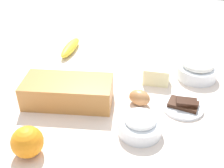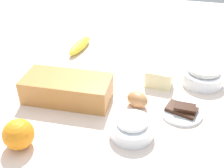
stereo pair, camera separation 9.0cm
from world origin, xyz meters
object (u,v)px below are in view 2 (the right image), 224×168
(butter_block, at_px, (159,78))
(egg_near_butter, at_px, (137,99))
(loaf_pan, at_px, (67,88))
(chocolate_plate, at_px, (182,111))
(orange_fruit, at_px, (18,134))
(sugar_bowl, at_px, (132,126))
(banana, at_px, (80,46))
(flour_bowl, at_px, (203,75))

(butter_block, xyz_separation_m, egg_near_butter, (-0.05, -0.14, -0.00))
(loaf_pan, height_order, chocolate_plate, loaf_pan)
(egg_near_butter, height_order, chocolate_plate, egg_near_butter)
(loaf_pan, distance_m, orange_fruit, 0.23)
(loaf_pan, bearing_deg, sugar_bowl, -27.73)
(chocolate_plate, bearing_deg, egg_near_butter, 179.12)
(loaf_pan, height_order, banana, loaf_pan)
(butter_block, xyz_separation_m, chocolate_plate, (0.09, -0.14, -0.02))
(flour_bowl, xyz_separation_m, orange_fruit, (-0.46, -0.45, 0.01))
(orange_fruit, bearing_deg, chocolate_plate, 31.81)
(loaf_pan, distance_m, sugar_bowl, 0.26)
(butter_block, bearing_deg, loaf_pan, -149.49)
(sugar_bowl, bearing_deg, flour_bowl, 60.01)
(egg_near_butter, bearing_deg, loaf_pan, -174.12)
(loaf_pan, distance_m, flour_bowl, 0.48)
(orange_fruit, bearing_deg, butter_block, 51.24)
(orange_fruit, bearing_deg, loaf_pan, 80.72)
(banana, height_order, butter_block, butter_block)
(banana, relative_size, egg_near_butter, 2.71)
(butter_block, relative_size, egg_near_butter, 1.28)
(butter_block, bearing_deg, chocolate_plate, -58.29)
(banana, bearing_deg, orange_fruit, -84.26)
(flour_bowl, bearing_deg, egg_near_butter, -135.34)
(loaf_pan, distance_m, chocolate_plate, 0.37)
(banana, distance_m, egg_near_butter, 0.47)
(loaf_pan, xyz_separation_m, sugar_bowl, (0.24, -0.11, -0.01))
(flour_bowl, relative_size, egg_near_butter, 2.09)
(orange_fruit, distance_m, chocolate_plate, 0.48)
(butter_block, height_order, egg_near_butter, butter_block)
(loaf_pan, relative_size, flour_bowl, 1.96)
(orange_fruit, height_order, chocolate_plate, orange_fruit)
(egg_near_butter, bearing_deg, flour_bowl, 44.66)
(sugar_bowl, distance_m, butter_block, 0.27)
(sugar_bowl, xyz_separation_m, orange_fruit, (-0.27, -0.12, 0.01))
(butter_block, bearing_deg, egg_near_butter, -109.84)
(banana, bearing_deg, butter_block, -27.36)
(sugar_bowl, distance_m, orange_fruit, 0.30)
(loaf_pan, bearing_deg, orange_fruit, -102.79)
(flour_bowl, height_order, egg_near_butter, flour_bowl)
(egg_near_butter, relative_size, chocolate_plate, 0.54)
(butter_block, bearing_deg, flour_bowl, 20.61)
(butter_block, relative_size, chocolate_plate, 0.69)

